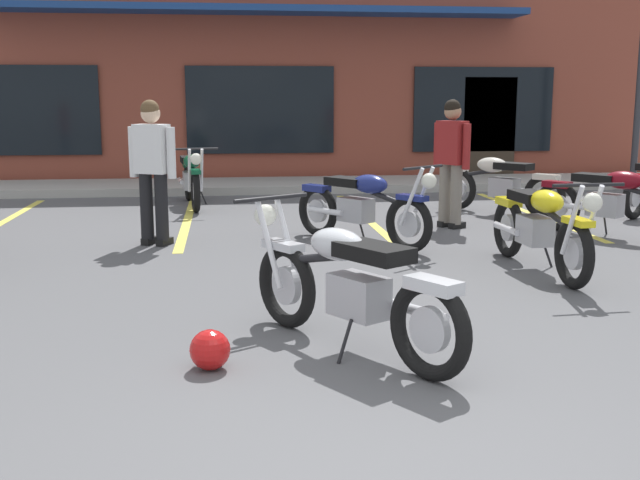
{
  "coord_description": "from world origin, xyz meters",
  "views": [
    {
      "loc": [
        -0.72,
        -3.02,
        1.71
      ],
      "look_at": [
        0.04,
        3.2,
        0.55
      ],
      "focal_mm": 43.63,
      "sensor_mm": 36.0,
      "label": 1
    }
  ],
  "objects": [
    {
      "name": "sidewalk_kerb",
      "position": [
        0.0,
        11.51,
        0.07
      ],
      "size": [
        22.0,
        1.8,
        0.14
      ],
      "primitive_type": "cube",
      "color": "#A8A59E",
      "rests_on": "ground_plane"
    },
    {
      "name": "person_in_shorts_foreground",
      "position": [
        2.21,
        6.85,
        0.95
      ],
      "size": [
        0.41,
        0.56,
        1.68
      ],
      "color": "black",
      "rests_on": "ground_plane"
    },
    {
      "name": "motorcycle_blue_standard",
      "position": [
        2.33,
        4.17,
        0.46
      ],
      "size": [
        0.66,
        2.11,
        0.98
      ],
      "color": "black",
      "rests_on": "ground_plane"
    },
    {
      "name": "motorcycle_black_cruiser",
      "position": [
        3.27,
        7.96,
        0.46
      ],
      "size": [
        1.54,
        1.75,
        0.98
      ],
      "color": "black",
      "rests_on": "ground_plane"
    },
    {
      "name": "brick_storefront_building",
      "position": [
        0.0,
        15.4,
        2.06
      ],
      "size": [
        17.04,
        6.59,
        4.12
      ],
      "color": "brown",
      "rests_on": "ground_plane"
    },
    {
      "name": "painted_stall_lines",
      "position": [
        -0.0,
        7.91,
        0.0
      ],
      "size": [
        7.69,
        4.8,
        0.01
      ],
      "color": "#DBCC4C",
      "rests_on": "ground_plane"
    },
    {
      "name": "motorcycle_red_sportbike",
      "position": [
        3.97,
        5.86,
        0.46
      ],
      "size": [
        1.48,
        1.79,
        0.98
      ],
      "color": "black",
      "rests_on": "ground_plane"
    },
    {
      "name": "ground_plane",
      "position": [
        0.0,
        3.72,
        0.0
      ],
      "size": [
        80.0,
        80.0,
        0.0
      ],
      "primitive_type": "plane",
      "color": "#515154"
    },
    {
      "name": "motorcycle_green_cafe_racer",
      "position": [
        0.86,
        5.82,
        0.46
      ],
      "size": [
        1.49,
        1.78,
        0.98
      ],
      "color": "black",
      "rests_on": "ground_plane"
    },
    {
      "name": "person_in_black_shirt",
      "position": [
        -1.55,
        6.06,
        0.95
      ],
      "size": [
        0.58,
        0.39,
        1.68
      ],
      "color": "black",
      "rests_on": "ground_plane"
    },
    {
      "name": "motorcycle_foreground_classic",
      "position": [
        0.09,
        2.02,
        0.46
      ],
      "size": [
        1.37,
        1.85,
        0.98
      ],
      "color": "black",
      "rests_on": "ground_plane"
    },
    {
      "name": "motorcycle_orange_scrambler",
      "position": [
        -1.25,
        9.32,
        0.46
      ],
      "size": [
        0.7,
        2.11,
        0.98
      ],
      "color": "black",
      "rests_on": "ground_plane"
    },
    {
      "name": "helmet_on_pavement",
      "position": [
        -0.84,
        1.74,
        0.13
      ],
      "size": [
        0.26,
        0.26,
        0.26
      ],
      "color": "#B71414",
      "rests_on": "ground_plane"
    }
  ]
}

